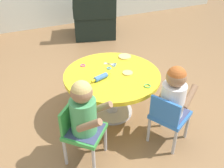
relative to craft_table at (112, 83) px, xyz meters
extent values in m
plane|color=olive|center=(0.00, 0.00, -0.38)|extent=(10.00, 10.00, 0.00)
cylinder|color=silver|center=(0.00, 0.00, -0.37)|extent=(0.44, 0.44, 0.03)
cylinder|color=silver|center=(0.00, 0.00, -0.16)|extent=(0.12, 0.12, 0.45)
cylinder|color=yellow|center=(0.00, 0.00, 0.08)|extent=(0.97, 0.97, 0.04)
cylinder|color=#B7B7BC|center=(-0.46, -0.66, -0.24)|extent=(0.03, 0.03, 0.28)
cylinder|color=#B7B7BC|center=(-0.28, -0.47, -0.24)|extent=(0.03, 0.03, 0.28)
cylinder|color=#B7B7BC|center=(-0.65, -0.48, -0.24)|extent=(0.03, 0.03, 0.28)
cylinder|color=#B7B7BC|center=(-0.47, -0.29, -0.24)|extent=(0.03, 0.03, 0.28)
cube|color=green|center=(-0.46, -0.47, -0.08)|extent=(0.42, 0.42, 0.04)
cube|color=green|center=(-0.56, -0.38, 0.04)|extent=(0.21, 0.21, 0.22)
cube|color=#3F4772|center=(-0.46, -0.47, -0.08)|extent=(0.38, 0.38, 0.04)
cylinder|color=#4CA566|center=(-0.46, -0.47, 0.09)|extent=(0.21, 0.21, 0.30)
sphere|color=#997051|center=(-0.46, -0.47, 0.31)|extent=(0.17, 0.17, 0.17)
sphere|color=tan|center=(-0.46, -0.47, 0.33)|extent=(0.16, 0.16, 0.16)
cylinder|color=#997051|center=(-0.47, -0.62, 0.11)|extent=(0.19, 0.19, 0.17)
cylinder|color=#997051|center=(-0.31, -0.47, 0.11)|extent=(0.19, 0.19, 0.17)
cylinder|color=#B7B7BC|center=(0.48, -0.64, -0.24)|extent=(0.03, 0.03, 0.28)
cylinder|color=#B7B7BC|center=(0.36, -0.41, -0.24)|extent=(0.03, 0.03, 0.28)
cylinder|color=#B7B7BC|center=(0.25, -0.76, -0.24)|extent=(0.03, 0.03, 0.28)
cylinder|color=#B7B7BC|center=(0.13, -0.53, -0.24)|extent=(0.03, 0.03, 0.28)
cube|color=blue|center=(0.31, -0.59, -0.08)|extent=(0.41, 0.41, 0.04)
cube|color=blue|center=(0.19, -0.65, 0.04)|extent=(0.15, 0.25, 0.22)
cube|color=#3F4772|center=(0.31, -0.59, -0.08)|extent=(0.37, 0.36, 0.04)
cylinder|color=white|center=(0.31, -0.59, 0.09)|extent=(0.21, 0.21, 0.30)
sphere|color=#997051|center=(0.31, -0.59, 0.31)|extent=(0.17, 0.17, 0.17)
sphere|color=#B25926|center=(0.31, -0.59, 0.33)|extent=(0.16, 0.16, 0.16)
cylinder|color=#997051|center=(0.45, -0.64, 0.11)|extent=(0.21, 0.15, 0.17)
cylinder|color=#997051|center=(0.35, -0.44, 0.11)|extent=(0.21, 0.15, 0.17)
cube|color=black|center=(0.64, 2.20, -0.18)|extent=(0.87, 0.87, 0.40)
cube|color=black|center=(0.56, 1.92, 0.24)|extent=(0.72, 0.35, 0.45)
cube|color=black|center=(0.93, 2.11, 0.12)|extent=(0.28, 0.60, 0.20)
cube|color=black|center=(0.36, 2.29, 0.12)|extent=(0.28, 0.60, 0.20)
cylinder|color=#3F72CC|center=(-0.14, -0.05, 0.13)|extent=(0.15, 0.09, 0.05)
cylinder|color=yellow|center=(-0.05, -0.03, 0.13)|extent=(0.05, 0.03, 0.02)
cylinder|color=yellow|center=(-0.23, -0.08, 0.13)|extent=(0.05, 0.03, 0.02)
cube|color=silver|center=(0.05, 0.19, 0.11)|extent=(0.10, 0.07, 0.01)
cube|color=silver|center=(0.05, 0.19, 0.11)|extent=(0.08, 0.10, 0.01)
torus|color=#3F72CC|center=(0.11, 0.17, 0.11)|extent=(0.05, 0.05, 0.01)
torus|color=#3F72CC|center=(0.08, 0.14, 0.11)|extent=(0.05, 0.05, 0.01)
cylinder|color=#F2CC72|center=(0.28, 0.27, 0.11)|extent=(0.14, 0.14, 0.02)
cylinder|color=#F2CC72|center=(0.14, -0.06, 0.11)|extent=(0.10, 0.10, 0.01)
torus|color=#4CB259|center=(0.20, -0.34, 0.11)|extent=(0.06, 0.06, 0.01)
torus|color=#D83FA5|center=(-0.21, 0.27, 0.11)|extent=(0.05, 0.05, 0.01)
torus|color=#3F99D8|center=(0.01, 0.11, 0.11)|extent=(0.05, 0.05, 0.01)
camera|label=1|loc=(-0.89, -1.95, 1.38)|focal=40.22mm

